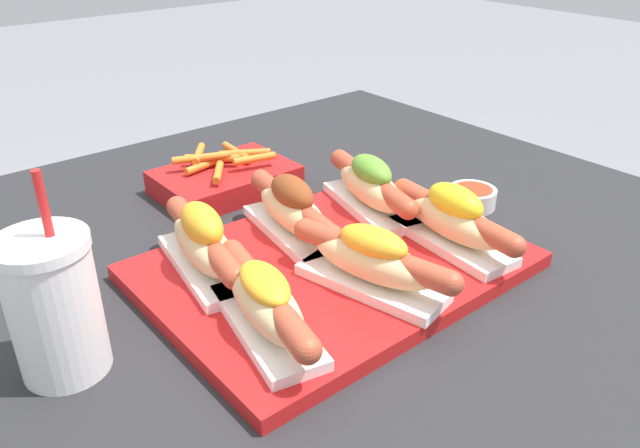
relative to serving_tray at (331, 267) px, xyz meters
name	(u,v)px	position (x,y,z in m)	size (l,w,h in m)	color
patio_table	(293,439)	(0.00, 0.09, -0.36)	(1.12, 0.93, 0.69)	#232326
serving_tray	(331,267)	(0.00, 0.00, 0.00)	(0.42, 0.31, 0.02)	red
hot_dog_0	(265,302)	(-0.13, -0.06, 0.04)	(0.09, 0.20, 0.07)	white
hot_dog_1	(372,260)	(0.00, -0.07, 0.04)	(0.10, 0.20, 0.07)	white
hot_dog_2	(453,219)	(0.14, -0.06, 0.04)	(0.08, 0.21, 0.08)	white
hot_dog_3	(204,243)	(-0.12, 0.07, 0.04)	(0.09, 0.21, 0.08)	white
hot_dog_4	(293,209)	(0.01, 0.08, 0.04)	(0.09, 0.21, 0.08)	white
hot_dog_5	(371,186)	(0.13, 0.07, 0.04)	(0.10, 0.20, 0.08)	white
sauce_bowl	(472,196)	(0.27, 0.01, 0.01)	(0.07, 0.07, 0.03)	silver
drink_cup	(54,306)	(-0.30, 0.03, 0.06)	(0.08, 0.08, 0.20)	white
fries_basket	(225,178)	(0.03, 0.28, 0.01)	(0.20, 0.14, 0.06)	#B21919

